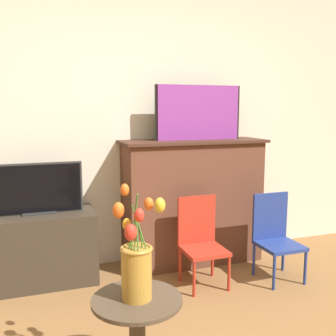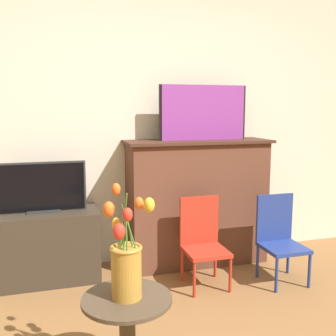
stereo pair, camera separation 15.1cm
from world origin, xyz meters
TOP-DOWN VIEW (x-y plane):
  - wall_back at (0.00, 2.13)m, footprint 8.00×0.06m
  - fireplace_mantel at (0.45, 1.89)m, footprint 1.31×0.45m
  - painting at (0.50, 1.90)m, footprint 0.81×0.03m
  - tv_stand at (-0.89, 1.86)m, footprint 0.86×0.43m
  - tv_monitor at (-0.89, 1.87)m, footprint 0.68×0.12m
  - chair_red at (0.33, 1.44)m, footprint 0.33×0.33m
  - chair_blue at (0.97, 1.34)m, footprint 0.33×0.33m
  - side_table at (-0.47, 0.43)m, footprint 0.46×0.46m
  - vase_tulips at (-0.47, 0.43)m, footprint 0.24×0.24m

SIDE VIEW (x-z plane):
  - tv_stand at x=-0.89m, z-range 0.00..0.58m
  - side_table at x=-0.47m, z-range 0.07..0.55m
  - chair_red at x=0.33m, z-range 0.02..0.73m
  - chair_blue at x=0.97m, z-range 0.02..0.73m
  - fireplace_mantel at x=0.45m, z-range 0.01..1.15m
  - vase_tulips at x=-0.47m, z-range 0.39..0.95m
  - tv_monitor at x=-0.89m, z-range 0.57..0.98m
  - wall_back at x=0.00m, z-range 0.00..2.70m
  - painting at x=0.50m, z-range 1.13..1.62m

